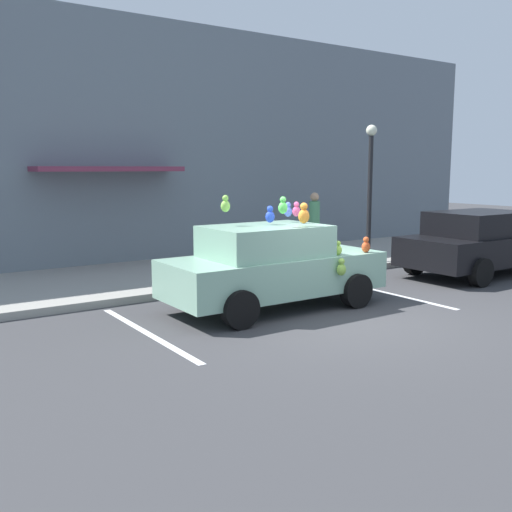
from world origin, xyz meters
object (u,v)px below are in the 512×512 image
object	(u,v)px
pedestrian_near_shopfront	(314,226)
parked_sedan_behind	(482,242)
teddy_bear_on_sidewalk	(297,256)
plush_covered_car	(272,266)
street_lamp_post	(370,178)

from	to	relation	value
pedestrian_near_shopfront	parked_sedan_behind	bearing A→B (deg)	-63.05
parked_sedan_behind	teddy_bear_on_sidewalk	xyz separation A→B (m)	(-3.87, 2.31, -0.31)
plush_covered_car	pedestrian_near_shopfront	xyz separation A→B (m)	(4.23, 3.88, 0.19)
teddy_bear_on_sidewalk	pedestrian_near_shopfront	world-z (taller)	pedestrian_near_shopfront
teddy_bear_on_sidewalk	street_lamp_post	size ratio (longest dim) A/B	0.21
plush_covered_car	pedestrian_near_shopfront	size ratio (longest dim) A/B	2.35
plush_covered_car	parked_sedan_behind	world-z (taller)	plush_covered_car
teddy_bear_on_sidewalk	plush_covered_car	bearing A→B (deg)	-136.20
teddy_bear_on_sidewalk	street_lamp_post	bearing A→B (deg)	0.60
parked_sedan_behind	teddy_bear_on_sidewalk	distance (m)	4.52
teddy_bear_on_sidewalk	pedestrian_near_shopfront	bearing A→B (deg)	40.78
plush_covered_car	parked_sedan_behind	xyz separation A→B (m)	(6.23, -0.05, -0.01)
parked_sedan_behind	street_lamp_post	xyz separation A→B (m)	(-1.49, 2.33, 1.54)
plush_covered_car	teddy_bear_on_sidewalk	xyz separation A→B (m)	(2.35, 2.26, -0.31)
plush_covered_car	street_lamp_post	bearing A→B (deg)	25.72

